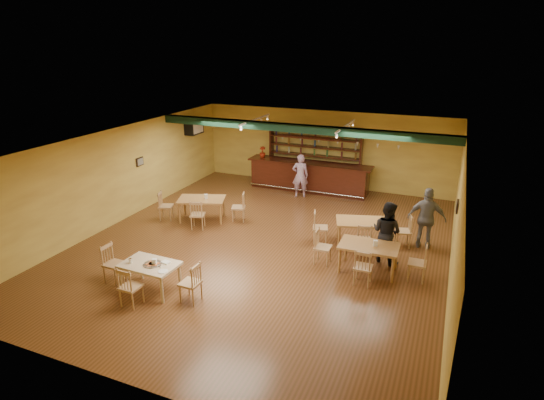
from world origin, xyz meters
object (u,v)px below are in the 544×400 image
at_px(patron_right_a, 387,232).
at_px(dining_table_a, 202,209).
at_px(bar_counter, 309,176).
at_px(patron_bar, 300,176).
at_px(dining_table_b, 361,232).
at_px(dining_table_d, 368,258).
at_px(near_table, 151,277).

bearing_deg(patron_right_a, dining_table_a, 16.94).
bearing_deg(bar_counter, patron_bar, -95.39).
bearing_deg(dining_table_b, patron_bar, 116.04).
xyz_separation_m(bar_counter, dining_table_a, (-2.26, -4.23, -0.20)).
bearing_deg(patron_bar, dining_table_b, 112.84).
bearing_deg(dining_table_d, dining_table_b, 107.03).
xyz_separation_m(dining_table_b, patron_right_a, (0.80, -0.80, 0.47)).
xyz_separation_m(bar_counter, dining_table_b, (2.90, -4.08, -0.20)).
xyz_separation_m(dining_table_a, patron_bar, (2.18, 3.40, 0.45)).
bearing_deg(patron_bar, bar_counter, -115.06).
distance_m(dining_table_b, near_table, 5.94).
bearing_deg(patron_bar, dining_table_d, 106.35).
bearing_deg(dining_table_d, patron_right_a, 66.27).
xyz_separation_m(dining_table_d, near_table, (-4.50, -2.86, -0.02)).
distance_m(bar_counter, near_table, 8.54).
height_order(dining_table_a, patron_bar, patron_bar).
bearing_deg(dining_table_a, patron_bar, 37.58).
bearing_deg(dining_table_d, near_table, -148.39).
relative_size(dining_table_b, dining_table_d, 0.99).
xyz_separation_m(dining_table_d, patron_bar, (-3.48, 4.78, 0.45)).
relative_size(dining_table_b, patron_bar, 0.88).
bearing_deg(dining_table_a, dining_table_b, -18.11).
height_order(bar_counter, dining_table_b, bar_counter).
relative_size(dining_table_d, patron_bar, 0.89).
height_order(dining_table_d, patron_bar, patron_bar).
xyz_separation_m(dining_table_a, patron_right_a, (5.96, -0.65, 0.47)).
distance_m(dining_table_a, dining_table_b, 5.16).
relative_size(bar_counter, dining_table_a, 3.28).
distance_m(dining_table_b, patron_bar, 4.44).
bearing_deg(dining_table_a, patron_right_a, -26.00).
bearing_deg(dining_table_d, dining_table_a, 165.44).
distance_m(bar_counter, dining_table_d, 6.56).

